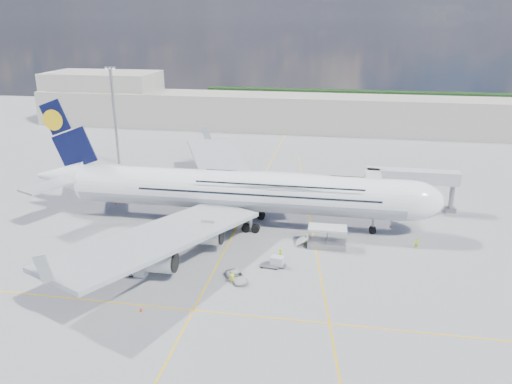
% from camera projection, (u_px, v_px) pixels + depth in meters
% --- Properties ---
extents(ground, '(300.00, 300.00, 0.00)m').
position_uv_depth(ground, '(227.00, 247.00, 85.81)').
color(ground, gray).
rests_on(ground, ground).
extents(taxi_line_main, '(0.25, 220.00, 0.01)m').
position_uv_depth(taxi_line_main, '(227.00, 247.00, 85.81)').
color(taxi_line_main, yellow).
rests_on(taxi_line_main, ground).
extents(taxi_line_cross, '(120.00, 0.25, 0.01)m').
position_uv_depth(taxi_line_cross, '(193.00, 310.00, 67.23)').
color(taxi_line_cross, yellow).
rests_on(taxi_line_cross, ground).
extents(taxi_line_diag, '(14.16, 99.06, 0.01)m').
position_uv_depth(taxi_line_diag, '(312.00, 229.00, 92.86)').
color(taxi_line_diag, yellow).
rests_on(taxi_line_diag, ground).
extents(airliner, '(77.26, 79.15, 23.71)m').
position_uv_depth(airliner, '(239.00, 190.00, 92.77)').
color(airliner, white).
rests_on(airliner, ground).
extents(jet_bridge, '(18.80, 12.10, 8.50)m').
position_uv_depth(jet_bridge, '(397.00, 181.00, 98.21)').
color(jet_bridge, '#B7B7BC').
rests_on(jet_bridge, ground).
extents(cargo_loader, '(8.53, 3.20, 3.67)m').
position_uv_depth(cargo_loader, '(326.00, 240.00, 85.39)').
color(cargo_loader, silver).
rests_on(cargo_loader, ground).
extents(light_mast, '(3.00, 0.70, 25.50)m').
position_uv_depth(light_mast, '(115.00, 115.00, 129.64)').
color(light_mast, gray).
rests_on(light_mast, ground).
extents(terminal, '(180.00, 16.00, 12.00)m').
position_uv_depth(terminal, '(288.00, 113.00, 172.09)').
color(terminal, '#B2AD9E').
rests_on(terminal, ground).
extents(hangar, '(40.00, 22.00, 18.00)m').
position_uv_depth(hangar, '(104.00, 97.00, 186.95)').
color(hangar, '#B2AD9E').
rests_on(hangar, ground).
extents(tree_line, '(160.00, 6.00, 8.00)m').
position_uv_depth(tree_line, '(395.00, 101.00, 208.16)').
color(tree_line, '#193814').
rests_on(tree_line, ground).
extents(dolly_row_a, '(2.84, 1.65, 1.74)m').
position_uv_depth(dolly_row_a, '(127.00, 269.00, 76.12)').
color(dolly_row_a, gray).
rests_on(dolly_row_a, ground).
extents(dolly_row_b, '(3.50, 2.27, 2.05)m').
position_uv_depth(dolly_row_b, '(139.00, 264.00, 77.38)').
color(dolly_row_b, gray).
rests_on(dolly_row_b, ground).
extents(dolly_row_c, '(3.50, 2.13, 0.49)m').
position_uv_depth(dolly_row_c, '(132.00, 240.00, 87.28)').
color(dolly_row_c, gray).
rests_on(dolly_row_c, ground).
extents(dolly_back, '(3.51, 2.27, 0.48)m').
position_uv_depth(dolly_back, '(103.00, 252.00, 83.15)').
color(dolly_back, gray).
rests_on(dolly_back, ground).
extents(dolly_nose_far, '(3.07, 1.80, 0.43)m').
position_uv_depth(dolly_nose_far, '(270.00, 265.00, 78.70)').
color(dolly_nose_far, gray).
rests_on(dolly_nose_far, ground).
extents(dolly_nose_near, '(2.90, 1.85, 1.72)m').
position_uv_depth(dolly_nose_near, '(277.00, 261.00, 78.68)').
color(dolly_nose_near, gray).
rests_on(dolly_nose_near, ground).
extents(baggage_tug, '(2.91, 1.59, 1.74)m').
position_uv_depth(baggage_tug, '(138.00, 271.00, 75.90)').
color(baggage_tug, silver).
rests_on(baggage_tug, ground).
extents(catering_truck_inner, '(7.28, 4.21, 4.08)m').
position_uv_depth(catering_truck_inner, '(186.00, 190.00, 108.16)').
color(catering_truck_inner, gray).
rests_on(catering_truck_inner, ground).
extents(catering_truck_outer, '(6.41, 2.78, 3.75)m').
position_uv_depth(catering_truck_outer, '(216.00, 166.00, 126.09)').
color(catering_truck_outer, gray).
rests_on(catering_truck_outer, ground).
extents(service_van, '(4.54, 5.04, 1.30)m').
position_uv_depth(service_van, '(237.00, 276.00, 74.64)').
color(service_van, silver).
rests_on(service_van, ground).
extents(crew_nose, '(0.79, 0.64, 1.89)m').
position_uv_depth(crew_nose, '(416.00, 243.00, 84.79)').
color(crew_nose, '#95DF17').
rests_on(crew_nose, ground).
extents(crew_loader, '(1.10, 1.08, 1.78)m').
position_uv_depth(crew_loader, '(306.00, 240.00, 86.27)').
color(crew_loader, '#9BDC17').
rests_on(crew_loader, ground).
extents(crew_wing, '(0.59, 1.21, 2.00)m').
position_uv_depth(crew_wing, '(199.00, 238.00, 86.57)').
color(crew_wing, '#D0E017').
rests_on(crew_wing, ground).
extents(crew_van, '(1.09, 1.04, 1.89)m').
position_uv_depth(crew_van, '(280.00, 254.00, 81.11)').
color(crew_van, '#C0FD1A').
rests_on(crew_van, ground).
extents(crew_tug, '(1.24, 0.85, 1.76)m').
position_uv_depth(crew_tug, '(232.00, 279.00, 73.52)').
color(crew_tug, '#E7FF1A').
rests_on(crew_tug, ground).
extents(cone_nose, '(0.38, 0.38, 0.48)m').
position_uv_depth(cone_nose, '(390.00, 227.00, 93.35)').
color(cone_nose, '#DE3F0B').
rests_on(cone_nose, ground).
extents(cone_wing_left_inner, '(0.42, 0.42, 0.54)m').
position_uv_depth(cone_wing_left_inner, '(192.00, 201.00, 106.06)').
color(cone_wing_left_inner, '#DE3F0B').
rests_on(cone_wing_left_inner, ground).
extents(cone_wing_left_outer, '(0.39, 0.39, 0.50)m').
position_uv_depth(cone_wing_left_outer, '(206.00, 172.00, 125.99)').
color(cone_wing_left_outer, '#DE3F0B').
rests_on(cone_wing_left_outer, ground).
extents(cone_wing_right_inner, '(0.45, 0.45, 0.57)m').
position_uv_depth(cone_wing_right_inner, '(142.00, 257.00, 81.66)').
color(cone_wing_right_inner, '#DE3F0B').
rests_on(cone_wing_right_inner, ground).
extents(cone_wing_right_outer, '(0.45, 0.45, 0.57)m').
position_uv_depth(cone_wing_right_outer, '(141.00, 309.00, 66.93)').
color(cone_wing_right_outer, '#DE3F0B').
rests_on(cone_wing_right_outer, ground).
extents(cone_tail, '(0.46, 0.46, 0.58)m').
position_uv_depth(cone_tail, '(116.00, 203.00, 105.09)').
color(cone_tail, '#DE3F0B').
rests_on(cone_tail, ground).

